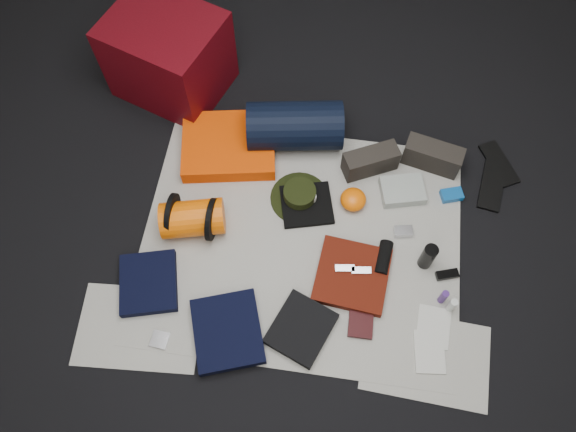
# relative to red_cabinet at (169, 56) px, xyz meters

# --- Properties ---
(floor) EXTENTS (4.50, 4.50, 0.02)m
(floor) POSITION_rel_red_cabinet_xyz_m (0.86, -0.89, -0.25)
(floor) COLOR black
(floor) RESTS_ON ground
(newspaper_mat) EXTENTS (1.60, 1.30, 0.01)m
(newspaper_mat) POSITION_rel_red_cabinet_xyz_m (0.86, -0.89, -0.24)
(newspaper_mat) COLOR beige
(newspaper_mat) RESTS_ON floor
(newspaper_sheet_front_left) EXTENTS (0.61, 0.44, 0.00)m
(newspaper_sheet_front_left) POSITION_rel_red_cabinet_xyz_m (0.16, -1.44, -0.24)
(newspaper_sheet_front_left) COLOR beige
(newspaper_sheet_front_left) RESTS_ON floor
(newspaper_sheet_front_right) EXTENTS (0.60, 0.43, 0.00)m
(newspaper_sheet_front_right) POSITION_rel_red_cabinet_xyz_m (1.51, -1.39, -0.24)
(newspaper_sheet_front_right) COLOR beige
(newspaper_sheet_front_right) RESTS_ON floor
(red_cabinet) EXTENTS (0.70, 0.64, 0.48)m
(red_cabinet) POSITION_rel_red_cabinet_xyz_m (0.00, 0.00, 0.00)
(red_cabinet) COLOR #4E050C
(red_cabinet) RESTS_ON floor
(sleeping_pad) EXTENTS (0.56, 0.49, 0.09)m
(sleeping_pad) POSITION_rel_red_cabinet_xyz_m (0.40, -0.41, -0.19)
(sleeping_pad) COLOR #F54502
(sleeping_pad) RESTS_ON newspaper_mat
(stuff_sack) EXTENTS (0.35, 0.25, 0.18)m
(stuff_sack) POSITION_rel_red_cabinet_xyz_m (0.31, -0.89, -0.14)
(stuff_sack) COLOR #EE5D03
(stuff_sack) RESTS_ON newspaper_mat
(sack_strap_left) EXTENTS (0.02, 0.22, 0.22)m
(sack_strap_left) POSITION_rel_red_cabinet_xyz_m (0.21, -0.89, -0.13)
(sack_strap_left) COLOR black
(sack_strap_left) RESTS_ON newspaper_mat
(sack_strap_right) EXTENTS (0.03, 0.22, 0.22)m
(sack_strap_right) POSITION_rel_red_cabinet_xyz_m (0.41, -0.89, -0.13)
(sack_strap_right) COLOR black
(sack_strap_right) RESTS_ON newspaper_mat
(navy_duffel) EXTENTS (0.54, 0.34, 0.26)m
(navy_duffel) POSITION_rel_red_cabinet_xyz_m (0.74, -0.29, -0.10)
(navy_duffel) COLOR black
(navy_duffel) RESTS_ON newspaper_mat
(boonie_brim) EXTENTS (0.40, 0.40, 0.01)m
(boonie_brim) POSITION_rel_red_cabinet_xyz_m (0.82, -0.65, -0.23)
(boonie_brim) COLOR black
(boonie_brim) RESTS_ON newspaper_mat
(boonie_crown) EXTENTS (0.17, 0.17, 0.08)m
(boonie_crown) POSITION_rel_red_cabinet_xyz_m (0.82, -0.65, -0.19)
(boonie_crown) COLOR black
(boonie_crown) RESTS_ON boonie_brim
(hiking_boot_left) EXTENTS (0.31, 0.23, 0.14)m
(hiking_boot_left) POSITION_rel_red_cabinet_xyz_m (1.16, -0.42, -0.16)
(hiking_boot_left) COLOR black
(hiking_boot_left) RESTS_ON newspaper_mat
(hiking_boot_right) EXTENTS (0.32, 0.18, 0.15)m
(hiking_boot_right) POSITION_rel_red_cabinet_xyz_m (1.49, -0.34, -0.16)
(hiking_boot_right) COLOR black
(hiking_boot_right) RESTS_ON newspaper_mat
(flip_flop_left) EXTENTS (0.16, 0.32, 0.02)m
(flip_flop_left) POSITION_rel_red_cabinet_xyz_m (1.82, -0.43, -0.23)
(flip_flop_left) COLOR black
(flip_flop_left) RESTS_ON floor
(flip_flop_right) EXTENTS (0.22, 0.29, 0.02)m
(flip_flop_right) POSITION_rel_red_cabinet_xyz_m (1.86, -0.29, -0.23)
(flip_flop_right) COLOR black
(flip_flop_right) RESTS_ON floor
(trousers_navy_a) EXTENTS (0.34, 0.37, 0.05)m
(trousers_navy_a) POSITION_rel_red_cabinet_xyz_m (0.15, -1.23, -0.21)
(trousers_navy_a) COLOR black
(trousers_navy_a) RESTS_ON newspaper_mat
(trousers_navy_b) EXTENTS (0.41, 0.44, 0.06)m
(trousers_navy_b) POSITION_rel_red_cabinet_xyz_m (0.58, -1.41, -0.21)
(trousers_navy_b) COLOR black
(trousers_navy_b) RESTS_ON newspaper_mat
(trousers_charcoal) EXTENTS (0.34, 0.36, 0.05)m
(trousers_charcoal) POSITION_rel_red_cabinet_xyz_m (0.92, -1.35, -0.21)
(trousers_charcoal) COLOR black
(trousers_charcoal) RESTS_ON newspaper_mat
(black_tshirt) EXTENTS (0.31, 0.30, 0.03)m
(black_tshirt) POSITION_rel_red_cabinet_xyz_m (0.86, -0.69, -0.22)
(black_tshirt) COLOR black
(black_tshirt) RESTS_ON newspaper_mat
(red_shirt) EXTENTS (0.38, 0.38, 0.05)m
(red_shirt) POSITION_rel_red_cabinet_xyz_m (1.13, -1.05, -0.21)
(red_shirt) COLOR #511408
(red_shirt) RESTS_ON newspaper_mat
(orange_stuff_sack) EXTENTS (0.18, 0.18, 0.09)m
(orange_stuff_sack) POSITION_rel_red_cabinet_xyz_m (1.10, -0.64, -0.19)
(orange_stuff_sack) COLOR #EE5D03
(orange_stuff_sack) RESTS_ON newspaper_mat
(first_aid_pouch) EXTENTS (0.26, 0.22, 0.06)m
(first_aid_pouch) POSITION_rel_red_cabinet_xyz_m (1.35, -0.55, -0.21)
(first_aid_pouch) COLOR gray
(first_aid_pouch) RESTS_ON newspaper_mat
(water_bottle) EXTENTS (0.09, 0.09, 0.17)m
(water_bottle) POSITION_rel_red_cabinet_xyz_m (1.48, -0.93, -0.15)
(water_bottle) COLOR black
(water_bottle) RESTS_ON newspaper_mat
(speaker) EXTENTS (0.09, 0.18, 0.07)m
(speaker) POSITION_rel_red_cabinet_xyz_m (1.28, -0.94, -0.20)
(speaker) COLOR black
(speaker) RESTS_ON newspaper_mat
(compact_camera) EXTENTS (0.10, 0.07, 0.04)m
(compact_camera) POSITION_rel_red_cabinet_xyz_m (1.37, -0.78, -0.22)
(compact_camera) COLOR silver
(compact_camera) RESTS_ON newspaper_mat
(cyan_case) EXTENTS (0.13, 0.10, 0.04)m
(cyan_case) POSITION_rel_red_cabinet_xyz_m (1.61, -0.53, -0.22)
(cyan_case) COLOR #0F4F96
(cyan_case) RESTS_ON newspaper_mat
(toiletry_purple) EXTENTS (0.04, 0.04, 0.10)m
(toiletry_purple) POSITION_rel_red_cabinet_xyz_m (1.57, -1.11, -0.18)
(toiletry_purple) COLOR #42216C
(toiletry_purple) RESTS_ON newspaper_mat
(toiletry_clear) EXTENTS (0.05, 0.05, 0.11)m
(toiletry_clear) POSITION_rel_red_cabinet_xyz_m (1.61, -1.15, -0.18)
(toiletry_clear) COLOR silver
(toiletry_clear) RESTS_ON newspaper_mat
(paperback_book) EXTENTS (0.12, 0.18, 0.02)m
(paperback_book) POSITION_rel_red_cabinet_xyz_m (1.19, -1.26, -0.22)
(paperback_book) COLOR black
(paperback_book) RESTS_ON newspaper_mat
(map_booklet) EXTENTS (0.16, 0.21, 0.01)m
(map_booklet) POSITION_rel_red_cabinet_xyz_m (1.52, -1.37, -0.23)
(map_booklet) COLOR beige
(map_booklet) RESTS_ON newspaper_mat
(map_printout) EXTENTS (0.17, 0.21, 0.01)m
(map_printout) POSITION_rel_red_cabinet_xyz_m (1.54, -1.25, -0.23)
(map_printout) COLOR beige
(map_printout) RESTS_ON newspaper_mat
(sunglasses) EXTENTS (0.12, 0.08, 0.03)m
(sunglasses) POSITION_rel_red_cabinet_xyz_m (1.59, -0.98, -0.22)
(sunglasses) COLOR black
(sunglasses) RESTS_ON newspaper_mat
(key_cluster) EXTENTS (0.09, 0.09, 0.01)m
(key_cluster) POSITION_rel_red_cabinet_xyz_m (0.27, -1.49, -0.23)
(key_cluster) COLOR silver
(key_cluster) RESTS_ON newspaper_mat
(tape_roll) EXTENTS (0.05, 0.05, 0.04)m
(tape_roll) POSITION_rel_red_cabinet_xyz_m (0.88, -0.66, -0.19)
(tape_roll) COLOR silver
(tape_roll) RESTS_ON black_tshirt
(energy_bar_a) EXTENTS (0.10, 0.05, 0.01)m
(energy_bar_a) POSITION_rel_red_cabinet_xyz_m (1.09, -1.03, -0.18)
(energy_bar_a) COLOR silver
(energy_bar_a) RESTS_ON red_shirt
(energy_bar_b) EXTENTS (0.10, 0.05, 0.01)m
(energy_bar_b) POSITION_rel_red_cabinet_xyz_m (1.17, -1.03, -0.18)
(energy_bar_b) COLOR silver
(energy_bar_b) RESTS_ON red_shirt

